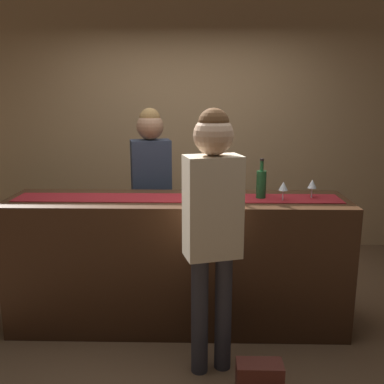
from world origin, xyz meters
TOP-DOWN VIEW (x-y plane):
  - ground_plane at (0.00, 0.00)m, footprint 10.00×10.00m
  - back_wall at (0.00, 1.90)m, footprint 6.00×0.12m
  - bar_counter at (0.00, 0.00)m, footprint 2.57×0.60m
  - counter_runner_cloth at (0.00, 0.00)m, footprint 2.44×0.28m
  - wine_bottle_clear at (0.34, 0.05)m, footprint 0.07×0.07m
  - wine_bottle_green at (0.63, 0.01)m, footprint 0.07×0.07m
  - wine_glass_near_customer at (0.78, -0.06)m, footprint 0.07×0.07m
  - wine_glass_mid_counter at (1.01, 0.03)m, footprint 0.07×0.07m
  - bartender at (-0.26, 0.58)m, footprint 0.38×0.28m
  - customer_sipping at (0.25, -0.60)m, footprint 0.38×0.29m
  - handbag at (0.54, -0.85)m, footprint 0.28×0.14m

SIDE VIEW (x-z plane):
  - ground_plane at x=0.00m, z-range 0.00..0.00m
  - handbag at x=0.54m, z-range 0.00..0.22m
  - bar_counter at x=0.00m, z-range 0.00..1.02m
  - counter_runner_cloth at x=0.00m, z-range 1.02..1.03m
  - bartender at x=-0.26m, z-range 0.20..1.87m
  - customer_sipping at x=0.25m, z-range 0.21..1.92m
  - wine_glass_near_customer at x=0.78m, z-range 1.06..1.20m
  - wine_glass_mid_counter at x=1.01m, z-range 1.06..1.20m
  - wine_bottle_clear at x=0.34m, z-range 0.99..1.29m
  - wine_bottle_green at x=0.63m, z-range 0.99..1.29m
  - back_wall at x=0.00m, z-range 0.00..2.90m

